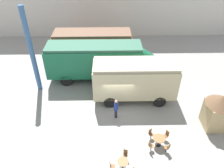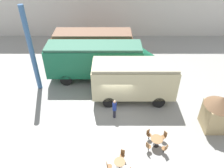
{
  "view_description": "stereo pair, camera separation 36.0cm",
  "coord_description": "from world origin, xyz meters",
  "views": [
    {
      "loc": [
        -0.79,
        -14.6,
        12.88
      ],
      "look_at": [
        -0.5,
        1.0,
        1.6
      ],
      "focal_mm": 35.0,
      "sensor_mm": 36.0,
      "label": 1
    },
    {
      "loc": [
        -0.43,
        -14.61,
        12.88
      ],
      "look_at": [
        -0.5,
        1.0,
        1.6
      ],
      "focal_mm": 35.0,
      "sensor_mm": 36.0,
      "label": 2
    }
  ],
  "objects": [
    {
      "name": "ground_plane",
      "position": [
        0.0,
        0.0,
        0.0
      ],
      "size": [
        80.0,
        80.0,
        0.0
      ],
      "primitive_type": "plane",
      "color": "gray"
    },
    {
      "name": "backdrop_wall",
      "position": [
        0.0,
        15.24,
        4.5
      ],
      "size": [
        44.0,
        0.15,
        9.0
      ],
      "color": "silver",
      "rests_on": "ground_plane"
    },
    {
      "name": "passenger_coach_wooden",
      "position": [
        -2.58,
        8.17,
        2.1
      ],
      "size": [
        8.66,
        2.8,
        3.53
      ],
      "color": "brown",
      "rests_on": "ground_plane"
    },
    {
      "name": "streamlined_locomotive",
      "position": [
        -1.37,
        4.26,
        2.27
      ],
      "size": [
        11.26,
        2.65,
        3.84
      ],
      "color": "#196B47",
      "rests_on": "ground_plane"
    },
    {
      "name": "passenger_coach_vintage",
      "position": [
        1.46,
        1.05,
        2.17
      ],
      "size": [
        7.16,
        2.77,
        3.68
      ],
      "color": "beige",
      "rests_on": "ground_plane"
    },
    {
      "name": "cafe_table_near",
      "position": [
        2.74,
        -4.4,
        0.57
      ],
      "size": [
        0.87,
        0.87,
        0.72
      ],
      "color": "black",
      "rests_on": "ground_plane"
    },
    {
      "name": "cafe_table_mid",
      "position": [
        0.06,
        -6.23,
        0.52
      ],
      "size": [
        0.74,
        0.74,
        0.7
      ],
      "color": "black",
      "rests_on": "ground_plane"
    },
    {
      "name": "cafe_chair_0",
      "position": [
        2.08,
        -4.87,
        0.51
      ],
      "size": [
        0.4,
        0.4,
        0.87
      ],
      "rotation": [
        0.0,
        0.0,
        6.91
      ],
      "color": "black",
      "rests_on": "ground_plane"
    },
    {
      "name": "cafe_chair_1",
      "position": [
        3.22,
        -5.06,
        0.51
      ],
      "size": [
        0.4,
        0.4,
        0.87
      ],
      "rotation": [
        0.0,
        0.0,
        8.48
      ],
      "color": "black",
      "rests_on": "ground_plane"
    },
    {
      "name": "cafe_chair_2",
      "position": [
        3.4,
        -3.93,
        0.51
      ],
      "size": [
        0.4,
        0.4,
        0.87
      ],
      "rotation": [
        0.0,
        0.0,
        10.05
      ],
      "color": "black",
      "rests_on": "ground_plane"
    },
    {
      "name": "cafe_chair_3",
      "position": [
        2.27,
        -3.74,
        0.51
      ],
      "size": [
        0.4,
        0.4,
        0.87
      ],
      "rotation": [
        0.0,
        0.0,
        11.62
      ],
      "color": "black",
      "rests_on": "ground_plane"
    },
    {
      "name": "cafe_chair_4",
      "position": [
        -0.66,
        -6.4,
        0.51
      ],
      "size": [
        0.38,
        0.36,
        0.87
      ],
      "rotation": [
        0.0,
        0.0,
        6.52
      ],
      "color": "black",
      "rests_on": "ground_plane"
    },
    {
      "name": "cafe_chair_6",
      "position": [
        0.27,
        -5.52,
        0.51
      ],
      "size": [
        0.37,
        0.39,
        0.87
      ],
      "rotation": [
        0.0,
        0.0,
        10.71
      ],
      "color": "black",
      "rests_on": "ground_plane"
    },
    {
      "name": "visitor_person",
      "position": [
        -0.23,
        -1.49,
        0.98
      ],
      "size": [
        0.34,
        0.34,
        1.79
      ],
      "color": "#262633",
      "rests_on": "ground_plane"
    },
    {
      "name": "ticket_kiosk",
      "position": [
        7.52,
        -2.56,
        1.67
      ],
      "size": [
        2.34,
        2.34,
        3.0
      ],
      "color": "tan",
      "rests_on": "ground_plane"
    },
    {
      "name": "support_pillar",
      "position": [
        -7.52,
        2.65,
        4.0
      ],
      "size": [
        0.44,
        0.44,
        8.0
      ],
      "color": "#386093",
      "rests_on": "ground_plane"
    }
  ]
}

